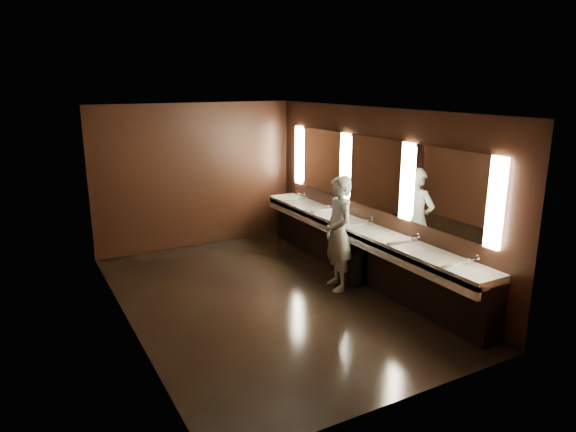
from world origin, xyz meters
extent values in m
plane|color=black|center=(0.00, 0.00, 0.00)|extent=(6.00, 6.00, 0.00)
cube|color=#2D2D2B|center=(0.00, 0.00, 2.80)|extent=(4.00, 6.00, 0.02)
cube|color=black|center=(0.00, 3.00, 1.40)|extent=(4.00, 0.02, 2.80)
cube|color=black|center=(0.00, -3.00, 1.40)|extent=(4.00, 0.02, 2.80)
cube|color=black|center=(-2.00, 0.00, 1.40)|extent=(0.02, 6.00, 2.80)
cube|color=black|center=(2.00, 0.00, 1.40)|extent=(0.02, 6.00, 2.80)
cube|color=black|center=(1.82, 0.00, 0.40)|extent=(0.36, 5.40, 0.81)
cube|color=white|center=(1.73, 0.00, 0.85)|extent=(0.55, 5.40, 0.12)
cube|color=white|center=(1.48, 0.00, 0.77)|extent=(0.06, 5.40, 0.18)
cylinder|color=silver|center=(1.91, -2.20, 0.99)|extent=(0.18, 0.04, 0.04)
cylinder|color=silver|center=(1.91, -1.10, 0.99)|extent=(0.18, 0.04, 0.04)
cylinder|color=silver|center=(1.91, 0.00, 0.99)|extent=(0.18, 0.04, 0.04)
cylinder|color=silver|center=(1.91, 1.10, 0.99)|extent=(0.18, 0.04, 0.04)
cylinder|color=silver|center=(1.91, 2.20, 0.99)|extent=(0.18, 0.04, 0.04)
cube|color=#FFEEC4|center=(1.97, -2.40, 1.75)|extent=(0.06, 0.22, 1.15)
cube|color=white|center=(1.99, -1.60, 1.75)|extent=(0.03, 1.32, 1.15)
cube|color=#FFEEC4|center=(1.97, -0.80, 1.75)|extent=(0.06, 0.23, 1.15)
cube|color=white|center=(1.99, 0.00, 1.75)|extent=(0.03, 1.32, 1.15)
cube|color=#FFEEC4|center=(1.97, 0.80, 1.75)|extent=(0.06, 0.23, 1.15)
cube|color=white|center=(1.99, 1.60, 1.75)|extent=(0.03, 1.32, 1.15)
cube|color=#FFEEC4|center=(1.97, 2.40, 1.75)|extent=(0.06, 0.22, 1.15)
imported|color=#7DACBB|center=(1.17, -0.20, 0.90)|extent=(0.57, 0.74, 1.81)
cylinder|color=black|center=(1.58, -0.18, 0.30)|extent=(0.50, 0.50, 0.59)
camera|label=1|loc=(-3.18, -6.50, 3.20)|focal=32.00mm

